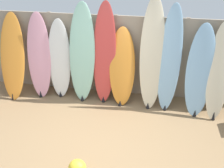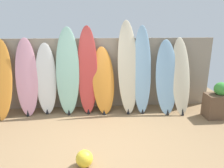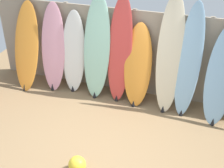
# 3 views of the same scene
# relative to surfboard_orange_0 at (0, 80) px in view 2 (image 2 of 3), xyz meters

# --- Properties ---
(ground) EXTENTS (7.68, 7.68, 0.00)m
(ground) POSITION_rel_surfboard_orange_0_xyz_m (2.21, -1.58, -0.89)
(ground) COLOR #8E704C
(fence_back) EXTENTS (6.08, 0.11, 1.80)m
(fence_back) POSITION_rel_surfboard_orange_0_xyz_m (2.21, 0.43, 0.01)
(fence_back) COLOR gray
(fence_back) RESTS_ON ground
(surfboard_orange_0) EXTENTS (0.61, 0.78, 1.81)m
(surfboard_orange_0) POSITION_rel_surfboard_orange_0_xyz_m (0.00, 0.00, 0.00)
(surfboard_orange_0) COLOR orange
(surfboard_orange_0) RESTS_ON ground
(surfboard_pink_1) EXTENTS (0.57, 0.57, 1.84)m
(surfboard_pink_1) POSITION_rel_surfboard_orange_0_xyz_m (0.57, 0.11, 0.01)
(surfboard_pink_1) COLOR pink
(surfboard_pink_1) RESTS_ON ground
(surfboard_white_2) EXTENTS (0.52, 0.45, 1.71)m
(surfboard_white_2) POSITION_rel_surfboard_orange_0_xyz_m (1.01, 0.16, -0.05)
(surfboard_white_2) COLOR white
(surfboard_white_2) RESTS_ON ground
(surfboard_seafoam_3) EXTENTS (0.58, 0.51, 2.09)m
(surfboard_seafoam_3) POSITION_rel_surfboard_orange_0_xyz_m (1.55, 0.10, 0.15)
(surfboard_seafoam_3) COLOR #9ED6BC
(surfboard_seafoam_3) RESTS_ON ground
(surfboard_red_4) EXTENTS (0.49, 0.48, 2.12)m
(surfboard_red_4) POSITION_rel_surfboard_orange_0_xyz_m (2.02, 0.12, 0.16)
(surfboard_red_4) COLOR #D13D38
(surfboard_red_4) RESTS_ON ground
(surfboard_orange_5) EXTENTS (0.61, 0.65, 1.62)m
(surfboard_orange_5) POSITION_rel_surfboard_orange_0_xyz_m (2.41, 0.09, -0.09)
(surfboard_orange_5) COLOR orange
(surfboard_orange_5) RESTS_ON ground
(surfboard_cream_6) EXTENTS (0.54, 0.63, 2.25)m
(surfboard_cream_6) POSITION_rel_surfboard_orange_0_xyz_m (3.00, 0.08, 0.22)
(surfboard_cream_6) COLOR beige
(surfboard_cream_6) RESTS_ON ground
(surfboard_skyblue_7) EXTENTS (0.46, 0.60, 2.12)m
(surfboard_skyblue_7) POSITION_rel_surfboard_orange_0_xyz_m (3.36, 0.08, 0.16)
(surfboard_skyblue_7) COLOR #8CB7D6
(surfboard_skyblue_7) RESTS_ON ground
(surfboard_skyblue_8) EXTENTS (0.57, 0.68, 1.79)m
(surfboard_skyblue_8) POSITION_rel_surfboard_orange_0_xyz_m (3.95, -0.01, -0.01)
(surfboard_skyblue_8) COLOR #8CB7D6
(surfboard_skyblue_8) RESTS_ON ground
(surfboard_cream_9) EXTENTS (0.47, 0.76, 1.83)m
(surfboard_cream_9) POSITION_rel_surfboard_orange_0_xyz_m (4.30, -0.03, 0.01)
(surfboard_cream_9) COLOR beige
(surfboard_cream_9) RESTS_ON ground
(planter_box) EXTENTS (0.63, 0.40, 0.86)m
(planter_box) POSITION_rel_surfboard_orange_0_xyz_m (5.10, -0.48, -0.53)
(planter_box) COLOR brown
(planter_box) RESTS_ON ground
(beach_ball) EXTENTS (0.27, 0.27, 0.27)m
(beach_ball) POSITION_rel_surfboard_orange_0_xyz_m (2.02, -2.09, -0.75)
(beach_ball) COLOR yellow
(beach_ball) RESTS_ON ground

